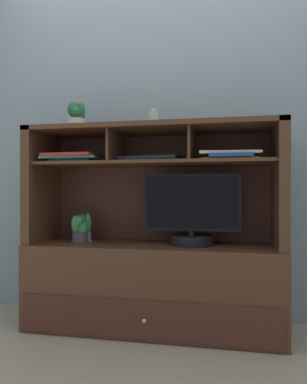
# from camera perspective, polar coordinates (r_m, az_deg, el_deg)

# --- Properties ---
(floor_plane) EXTENTS (6.00, 6.00, 0.02)m
(floor_plane) POSITION_cam_1_polar(r_m,az_deg,el_deg) (2.58, -0.00, -20.01)
(floor_plane) COLOR tan
(floor_plane) RESTS_ON ground
(back_wall) EXTENTS (6.00, 0.02, 2.80)m
(back_wall) POSITION_cam_1_polar(r_m,az_deg,el_deg) (2.75, 1.19, 11.07)
(back_wall) COLOR gray
(back_wall) RESTS_ON ground
(media_console) EXTENTS (1.61, 0.53, 1.29)m
(media_console) POSITION_cam_1_polar(r_m,az_deg,el_deg) (2.48, 0.03, -10.79)
(media_console) COLOR #4F2E1C
(media_console) RESTS_ON ground
(tv_monitor) EXTENTS (0.61, 0.27, 0.45)m
(tv_monitor) POSITION_cam_1_polar(r_m,az_deg,el_deg) (2.39, 5.76, -3.68)
(tv_monitor) COLOR black
(tv_monitor) RESTS_ON media_console
(potted_orchid) EXTENTS (0.15, 0.15, 0.19)m
(potted_orchid) POSITION_cam_1_polar(r_m,az_deg,el_deg) (2.61, -10.70, -5.72)
(potted_orchid) COLOR #869D94
(potted_orchid) RESTS_ON media_console
(potted_fern) EXTENTS (0.12, 0.12, 0.18)m
(potted_fern) POSITION_cam_1_polar(r_m,az_deg,el_deg) (2.58, -11.07, -5.51)
(potted_fern) COLOR #494548
(potted_fern) RESTS_ON media_console
(magazine_stack_left) EXTENTS (0.37, 0.29, 0.05)m
(magazine_stack_left) POSITION_cam_1_polar(r_m,az_deg,el_deg) (2.53, -11.99, 5.04)
(magazine_stack_left) COLOR #3B6B66
(magazine_stack_left) RESTS_ON media_console
(magazine_stack_centre) EXTENTS (0.41, 0.30, 0.04)m
(magazine_stack_centre) POSITION_cam_1_polar(r_m,az_deg,el_deg) (2.50, -0.20, 4.86)
(magazine_stack_centre) COLOR #3C2C3F
(magazine_stack_centre) RESTS_ON media_console
(magazine_stack_right) EXTENTS (0.38, 0.33, 0.05)m
(magazine_stack_right) POSITION_cam_1_polar(r_m,az_deg,el_deg) (2.34, 11.30, 5.35)
(magazine_stack_right) COLOR gold
(magazine_stack_right) RESTS_ON media_console
(diffuser_bottle) EXTENTS (0.07, 0.07, 0.29)m
(diffuser_bottle) POSITION_cam_1_polar(r_m,az_deg,el_deg) (2.48, 0.06, 10.99)
(diffuser_bottle) COLOR #AABDAA
(diffuser_bottle) RESTS_ON media_console
(potted_succulent) EXTENTS (0.12, 0.13, 0.19)m
(potted_succulent) POSITION_cam_1_polar(r_m,az_deg,el_deg) (2.61, -11.50, 11.18)
(potted_succulent) COLOR beige
(potted_succulent) RESTS_ON media_console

